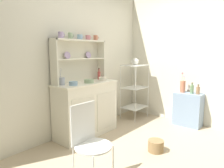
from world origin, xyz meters
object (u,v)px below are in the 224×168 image
wire_chair (89,138)px  hutch_shelf_unit (78,57)px  hutch_cabinet (86,108)px  jam_bottle (99,75)px  flower_vase (183,86)px  side_shelf_blue (188,109)px  porcelain_teapot (135,62)px  bakers_rack (135,86)px  utensil_jar (62,81)px  cup_lilac_0 (61,35)px  floor_basket (156,146)px  bowl_mixing_large (73,83)px  vinegar_bottle (198,90)px  oil_bottle (192,89)px

wire_chair → hutch_shelf_unit: bearing=70.2°
hutch_cabinet → hutch_shelf_unit: hutch_shelf_unit is taller
jam_bottle → flower_vase: bearing=-45.2°
side_shelf_blue → porcelain_teapot: porcelain_teapot is taller
bakers_rack → wire_chair: 2.30m
wire_chair → flower_vase: flower_vase is taller
jam_bottle → porcelain_teapot: (0.82, -0.21, 0.21)m
bakers_rack → utensil_jar: 1.65m
wire_chair → cup_lilac_0: 1.64m
hutch_shelf_unit → utensil_jar: size_ratio=4.10×
hutch_shelf_unit → jam_bottle: 0.51m
hutch_cabinet → floor_basket: bearing=-80.5°
hutch_cabinet → cup_lilac_0: size_ratio=11.23×
wire_chair → bakers_rack: bearing=40.5°
porcelain_teapot → jam_bottle: bearing=165.6°
side_shelf_blue → floor_basket: 1.30m
bakers_rack → bowl_mixing_large: size_ratio=8.69×
wire_chair → porcelain_teapot: bearing=40.5°
jam_bottle → wire_chair: bearing=-140.1°
floor_basket → vinegar_bottle: bearing=-5.4°
hutch_cabinet → bakers_rack: bearing=-5.8°
bowl_mixing_large → oil_bottle: bowl_mixing_large is taller
hutch_shelf_unit → bowl_mixing_large: bearing=-142.9°
hutch_shelf_unit → floor_basket: hutch_shelf_unit is taller
bowl_mixing_large → vinegar_bottle: 2.16m
cup_lilac_0 → oil_bottle: bearing=-35.2°
side_shelf_blue → bakers_rack: bearing=104.5°
bakers_rack → wire_chair: (-2.12, -0.87, -0.14)m
bowl_mixing_large → vinegar_bottle: size_ratio=0.71×
bakers_rack → floor_basket: 1.56m
hutch_cabinet → bowl_mixing_large: (-0.31, -0.07, 0.45)m
jam_bottle → hutch_cabinet: bearing=-167.7°
side_shelf_blue → porcelain_teapot: 1.33m
floor_basket → jam_bottle: (0.20, 1.24, 0.86)m
flower_vase → vinegar_bottle: size_ratio=2.11×
wire_chair → floor_basket: 1.19m
bowl_mixing_large → utensil_jar: (-0.08, 0.15, 0.03)m
hutch_cabinet → jam_bottle: size_ratio=5.46×
jam_bottle → porcelain_teapot: size_ratio=0.87×
floor_basket → utensil_jar: 1.60m
cup_lilac_0 → flower_vase: bearing=-31.5°
hutch_cabinet → flower_vase: (1.47, -1.00, 0.28)m
wire_chair → oil_bottle: 2.39m
utensil_jar → oil_bottle: utensil_jar is taller
bowl_mixing_large → utensil_jar: size_ratio=0.51×
bakers_rack → vinegar_bottle: size_ratio=6.17×
cup_lilac_0 → jam_bottle: (0.75, -0.04, -0.64)m
jam_bottle → oil_bottle: bearing=-49.3°
wire_chair → jam_bottle: jam_bottle is taller
side_shelf_blue → jam_bottle: bearing=131.8°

